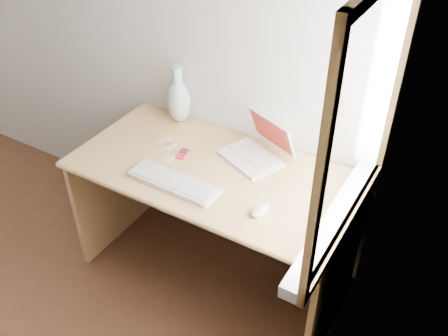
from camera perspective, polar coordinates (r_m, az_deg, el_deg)
The scene contains 10 objects.
back_wall at distance 3.10m, azimuth -14.38°, elevation 17.38°, with size 3.50×0.04×2.60m, color silver.
window at distance 1.94m, azimuth 15.33°, elevation 4.53°, with size 0.11×0.99×1.10m.
desk at distance 2.71m, azimuth -0.19°, elevation -2.88°, with size 1.44×0.72×0.76m.
laptop at distance 2.59m, azimuth 3.43°, elevation 2.33°, with size 0.37×0.36×0.21m.
external_keyboard at distance 2.42m, azimuth -5.81°, elevation -1.60°, with size 0.47×0.15×0.02m.
mouse at distance 2.25m, azimuth 4.11°, elevation -4.81°, with size 0.07×0.11×0.04m, color white.
ipod at distance 2.62m, azimuth -4.75°, elevation 1.64°, with size 0.06×0.10×0.01m.
cable_coil at distance 2.72m, azimuth -6.55°, elevation 2.81°, with size 0.11×0.11×0.01m, color white.
remote at distance 2.60m, azimuth -6.21°, elevation 1.05°, with size 0.03×0.07×0.01m, color white.
vase at distance 2.85m, azimuth -5.19°, elevation 7.77°, with size 0.13×0.13×0.34m.
Camera 1 is at (2.09, -0.33, 2.27)m, focal length 40.00 mm.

